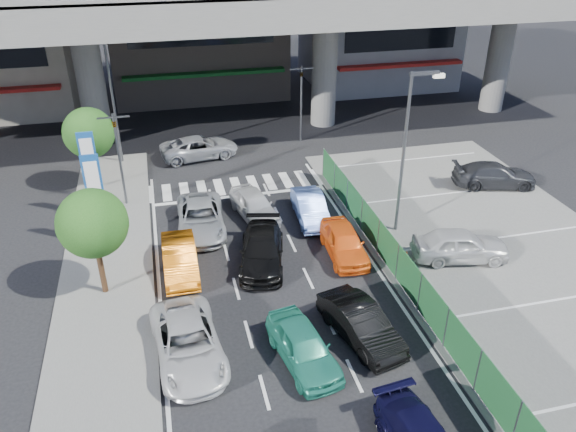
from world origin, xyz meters
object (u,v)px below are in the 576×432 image
object	(u,v)px
signboard_far	(89,163)
kei_truck_front_right	(310,208)
traffic_light_left	(116,137)
taxi_orange_left	(180,259)
signboard_near	(94,188)
sedan_black_mid	(262,250)
sedan_white_mid_left	(188,343)
parked_sedan_dgrey	(494,175)
taxi_teal_mid	(303,346)
parked_sedan_white	(460,245)
sedan_white_front_mid	(254,205)
crossing_wagon_silver	(199,147)
traffic_cone	(406,257)
tree_near	(93,224)
street_lamp_left	(114,89)
hatch_black_mid_right	(361,324)
tree_far	(89,133)
taxi_orange_right	(344,242)
wagon_silver_front_left	(201,218)
traffic_light_right	(301,85)
street_lamp_right	(408,141)

from	to	relation	value
signboard_far	kei_truck_front_right	xyz separation A→B (m)	(10.72, -2.89, -2.39)
traffic_light_left	taxi_orange_left	bearing A→B (deg)	-71.32
signboard_near	sedan_black_mid	world-z (taller)	signboard_near
sedan_white_mid_left	parked_sedan_dgrey	bearing A→B (deg)	23.84
taxi_teal_mid	parked_sedan_white	world-z (taller)	parked_sedan_white
sedan_white_front_mid	kei_truck_front_right	world-z (taller)	sedan_white_front_mid
traffic_light_left	crossing_wagon_silver	world-z (taller)	traffic_light_left
crossing_wagon_silver	signboard_far	bearing A→B (deg)	130.47
traffic_light_left	traffic_cone	xyz separation A→B (m)	(12.42, -8.98, -3.54)
tree_near	traffic_cone	xyz separation A→B (m)	(13.22, -0.98, -2.99)
sedan_white_mid_left	parked_sedan_white	distance (m)	13.11
sedan_white_mid_left	sedan_white_front_mid	distance (m)	10.69
taxi_orange_left	sedan_white_front_mid	size ratio (longest dim) A/B	1.03
street_lamp_left	hatch_black_mid_right	xyz separation A→B (m)	(8.78, -19.20, -4.08)
taxi_teal_mid	sedan_white_front_mid	xyz separation A→B (m)	(0.30, 10.96, 0.00)
signboard_near	tree_far	bearing A→B (deg)	95.27
hatch_black_mid_right	taxi_orange_right	size ratio (longest dim) A/B	1.03
signboard_near	parked_sedan_white	size ratio (longest dim) A/B	1.08
taxi_orange_right	signboard_far	bearing A→B (deg)	152.50
parked_sedan_white	parked_sedan_dgrey	bearing A→B (deg)	-29.88
signboard_near	hatch_black_mid_right	size ratio (longest dim) A/B	1.13
taxi_teal_mid	taxi_orange_right	xyz separation A→B (m)	(3.66, 6.31, 0.00)
traffic_light_left	tree_far	size ratio (longest dim) A/B	1.08
taxi_orange_left	taxi_orange_right	world-z (taller)	taxi_orange_right
wagon_silver_front_left	sedan_white_front_mid	bearing A→B (deg)	17.59
street_lamp_left	sedan_black_mid	world-z (taller)	street_lamp_left
traffic_light_right	crossing_wagon_silver	size ratio (longest dim) A/B	1.06
traffic_light_right	taxi_teal_mid	bearing A→B (deg)	-104.62
signboard_far	sedan_black_mid	world-z (taller)	signboard_far
sedan_black_mid	crossing_wagon_silver	size ratio (longest dim) A/B	0.96
tree_far	parked_sedan_dgrey	world-z (taller)	tree_far
traffic_light_right	taxi_orange_right	distance (m)	15.03
signboard_near	hatch_black_mid_right	xyz separation A→B (m)	(9.66, -9.19, -2.38)
traffic_light_right	signboard_far	distance (m)	15.38
crossing_wagon_silver	parked_sedan_white	bearing A→B (deg)	-153.00
tree_near	tree_far	distance (m)	10.53
taxi_teal_mid	crossing_wagon_silver	world-z (taller)	taxi_teal_mid
tree_near	hatch_black_mid_right	xyz separation A→B (m)	(9.46, -5.20, -2.70)
wagon_silver_front_left	hatch_black_mid_right	bearing A→B (deg)	-59.34
traffic_light_right	kei_truck_front_right	size ratio (longest dim) A/B	1.28
parked_sedan_white	traffic_light_left	bearing A→B (deg)	69.85
hatch_black_mid_right	sedan_white_mid_left	bearing A→B (deg)	161.46
parked_sedan_dgrey	crossing_wagon_silver	bearing A→B (deg)	76.44
tree_far	signboard_far	bearing A→B (deg)	-86.74
street_lamp_right	traffic_cone	size ratio (longest dim) A/B	12.07
traffic_cone	taxi_teal_mid	bearing A→B (deg)	-141.53
traffic_light_right	sedan_black_mid	xyz separation A→B (m)	(-5.62, -14.32, -3.25)
tree_far	tree_near	bearing A→B (deg)	-85.64
street_lamp_left	sedan_white_front_mid	size ratio (longest dim) A/B	1.98
traffic_cone	sedan_white_front_mid	bearing A→B (deg)	134.07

